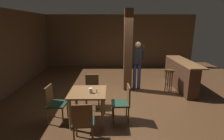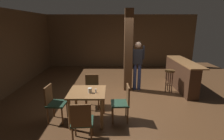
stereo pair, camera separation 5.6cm
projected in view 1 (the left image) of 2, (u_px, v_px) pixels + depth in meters
ground_plane at (128, 98)px, 5.58m from camera, size 10.80×10.80×0.00m
wall_back at (120, 41)px, 9.57m from camera, size 8.00×0.10×2.80m
pillar at (128, 51)px, 6.02m from camera, size 0.28×0.28×2.80m
dining_table at (88, 97)px, 4.11m from camera, size 0.85×0.85×0.77m
chair_east at (124, 101)px, 4.18m from camera, size 0.44×0.44×0.89m
chair_north at (92, 89)px, 4.96m from camera, size 0.45×0.45×0.89m
chair_west at (54, 102)px, 4.15m from camera, size 0.45×0.45×0.89m
chair_south at (83, 121)px, 3.32m from camera, size 0.45×0.45×0.89m
napkin_cup at (91, 91)px, 3.97m from camera, size 0.09×0.09×0.11m
salt_shaker at (97, 91)px, 3.98m from camera, size 0.03×0.03×0.09m
standing_person at (137, 62)px, 6.11m from camera, size 0.47×0.28×1.72m
bar_counter at (180, 74)px, 6.39m from camera, size 0.56×2.32×1.02m
bar_stool_near at (169, 76)px, 5.99m from camera, size 0.32×0.32×0.78m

